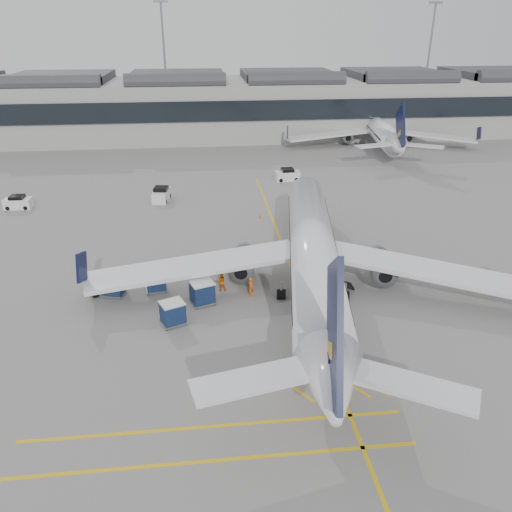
{
  "coord_description": "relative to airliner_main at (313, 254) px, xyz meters",
  "views": [
    {
      "loc": [
        1.96,
        -31.98,
        21.06
      ],
      "look_at": [
        5.98,
        4.28,
        4.0
      ],
      "focal_mm": 35.0,
      "sensor_mm": 36.0,
      "label": 1
    }
  ],
  "objects": [
    {
      "name": "ground",
      "position": [
        -11.01,
        -5.59,
        -3.27
      ],
      "size": [
        220.0,
        220.0,
        0.0
      ],
      "primitive_type": "plane",
      "color": "gray",
      "rests_on": "ground"
    },
    {
      "name": "terminal",
      "position": [
        -11.01,
        66.34,
        2.87
      ],
      "size": [
        200.0,
        20.45,
        12.4
      ],
      "color": "#9E9E99",
      "rests_on": "ground"
    },
    {
      "name": "light_masts",
      "position": [
        -12.68,
        80.41,
        11.22
      ],
      "size": [
        113.0,
        0.6,
        25.45
      ],
      "color": "slate",
      "rests_on": "ground"
    },
    {
      "name": "apron_markings",
      "position": [
        -1.01,
        4.41,
        -3.27
      ],
      "size": [
        0.25,
        60.0,
        0.01
      ],
      "primitive_type": "cube",
      "color": "gold",
      "rests_on": "ground"
    },
    {
      "name": "airliner_main",
      "position": [
        0.0,
        0.0,
        0.0
      ],
      "size": [
        37.88,
        41.69,
        11.14
      ],
      "rotation": [
        0.0,
        0.0,
        -0.16
      ],
      "color": "silver",
      "rests_on": "ground"
    },
    {
      "name": "airliner_far",
      "position": [
        24.17,
        53.55,
        -0.25
      ],
      "size": [
        35.03,
        38.52,
        10.28
      ],
      "rotation": [
        0.0,
        0.0,
        -0.14
      ],
      "color": "silver",
      "rests_on": "ground"
    },
    {
      "name": "belt_loader",
      "position": [
        0.43,
        -1.04,
        -2.69
      ],
      "size": [
        4.88,
        1.71,
        2.0
      ],
      "rotation": [
        0.0,
        0.0,
        0.01
      ],
      "color": "beige",
      "rests_on": "ground"
    },
    {
      "name": "baggage_cart_a",
      "position": [
        -9.49,
        -1.58,
        -2.2
      ],
      "size": [
        2.32,
        2.11,
        2.0
      ],
      "rotation": [
        0.0,
        0.0,
        0.35
      ],
      "color": "gray",
      "rests_on": "ground"
    },
    {
      "name": "baggage_cart_b",
      "position": [
        -13.43,
        1.05,
        -2.27
      ],
      "size": [
        1.96,
        1.69,
        1.88
      ],
      "rotation": [
        0.0,
        0.0,
        0.13
      ],
      "color": "gray",
      "rests_on": "ground"
    },
    {
      "name": "baggage_cart_c",
      "position": [
        -11.79,
        -4.42,
        -2.25
      ],
      "size": [
        2.26,
        2.09,
        1.92
      ],
      "rotation": [
        0.0,
        0.0,
        0.4
      ],
      "color": "gray",
      "rests_on": "ground"
    },
    {
      "name": "baggage_cart_d",
      "position": [
        -16.95,
        0.66,
        -2.28
      ],
      "size": [
        2.08,
        1.86,
        1.86
      ],
      "rotation": [
        0.0,
        0.0,
        -0.26
      ],
      "color": "gray",
      "rests_on": "ground"
    },
    {
      "name": "ramp_agent_a",
      "position": [
        -5.39,
        -0.76,
        -2.4
      ],
      "size": [
        0.67,
        0.76,
        1.74
      ],
      "primitive_type": "imported",
      "rotation": [
        0.0,
        0.0,
        1.07
      ],
      "color": "#F25D0C",
      "rests_on": "ground"
    },
    {
      "name": "ramp_agent_b",
      "position": [
        -7.86,
        0.54,
        -2.39
      ],
      "size": [
        0.9,
        0.72,
        1.77
      ],
      "primitive_type": "imported",
      "rotation": [
        0.0,
        0.0,
        3.21
      ],
      "color": "orange",
      "rests_on": "ground"
    },
    {
      "name": "pushback_tug",
      "position": [
        -17.88,
        1.54,
        -2.58
      ],
      "size": [
        3.23,
        2.69,
        1.56
      ],
      "rotation": [
        0.0,
        0.0,
        0.43
      ],
      "color": "#505347",
      "rests_on": "ground"
    },
    {
      "name": "safety_cone_nose",
      "position": [
        -2.43,
        17.8,
        -3.05
      ],
      "size": [
        0.33,
        0.33,
        0.45
      ],
      "primitive_type": "cone",
      "color": "#F24C0A",
      "rests_on": "ground"
    },
    {
      "name": "safety_cone_engine",
      "position": [
        0.67,
        0.89,
        -3.01
      ],
      "size": [
        0.38,
        0.38,
        0.53
      ],
      "primitive_type": "cone",
      "color": "#F24C0A",
      "rests_on": "ground"
    },
    {
      "name": "service_van_left",
      "position": [
        -32.1,
        24.55,
        -2.53
      ],
      "size": [
        3.33,
        1.79,
        1.67
      ],
      "rotation": [
        0.0,
        0.0,
        -0.05
      ],
      "color": "silver",
      "rests_on": "ground"
    },
    {
      "name": "service_van_mid",
      "position": [
        -14.44,
        25.56,
        -2.45
      ],
      "size": [
        2.34,
        3.83,
        1.84
      ],
      "rotation": [
        0.0,
        0.0,
        1.41
      ],
      "color": "silver",
      "rests_on": "ground"
    },
    {
      "name": "service_van_right",
      "position": [
        3.41,
        32.95,
        -2.47
      ],
      "size": [
        3.63,
        2.04,
        1.79
      ],
      "rotation": [
        0.0,
        0.0,
        0.09
      ],
      "color": "silver",
      "rests_on": "ground"
    }
  ]
}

